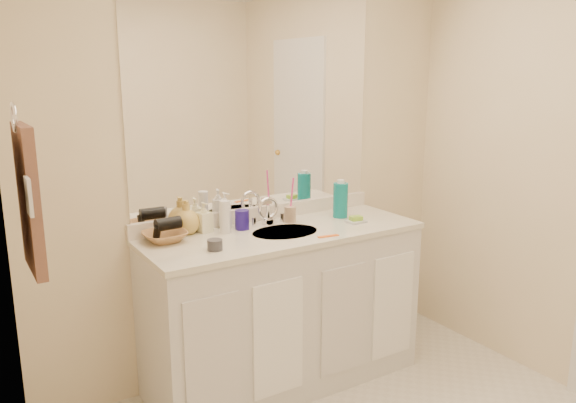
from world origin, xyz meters
The scene contains 25 objects.
wall_back centered at (0.00, 1.30, 1.20)m, with size 2.60×0.02×2.40m, color beige.
wall_left centered at (-1.30, 0.00, 1.20)m, with size 0.02×2.60×2.40m, color beige.
vanity_cabinet centered at (0.00, 1.02, 0.42)m, with size 1.50×0.55×0.85m, color silver.
countertop centered at (0.00, 1.02, 0.86)m, with size 1.52×0.57×0.03m, color silver.
backsplash centered at (0.00, 1.29, 0.92)m, with size 1.52×0.03×0.08m, color white.
sink_basin centered at (0.00, 1.00, 0.87)m, with size 0.37×0.37×0.02m, color beige.
faucet centered at (0.00, 1.18, 0.94)m, with size 0.02×0.02×0.11m, color silver.
mirror centered at (0.00, 1.29, 1.56)m, with size 1.48×0.01×1.20m, color white.
blue_mug centered at (-0.17, 1.17, 0.93)m, with size 0.08×0.08×0.11m, color navy.
tan_cup centered at (0.13, 1.16, 0.92)m, with size 0.07×0.07×0.09m, color tan.
toothbrush centered at (0.14, 1.16, 1.03)m, with size 0.01×0.01×0.21m, color #FE43A5.
mouthwash_bottle centered at (0.43, 1.10, 0.98)m, with size 0.09×0.09×0.20m, color #0B7B84.
soap_dish centered at (0.44, 0.95, 0.89)m, with size 0.10×0.08×0.01m, color silver.
green_soap centered at (0.44, 0.95, 0.90)m, with size 0.07×0.05×0.02m, color #8AC730.
orange_comb centered at (0.14, 0.81, 0.88)m, with size 0.12×0.02×0.00m, color orange.
dark_jar centered at (-0.45, 0.91, 0.91)m, with size 0.07×0.07×0.05m, color #3A3A41.
extra_white_bottle centered at (-0.28, 1.15, 0.97)m, with size 0.05×0.05×0.17m, color white.
soap_bottle_white centered at (-0.23, 1.24, 0.98)m, with size 0.08×0.08×0.20m, color white.
soap_bottle_cream centered at (-0.37, 1.23, 0.96)m, with size 0.07×0.07×0.16m, color #FAF7CB.
soap_bottle_yellow centered at (-0.46, 1.25, 0.97)m, with size 0.14×0.14×0.18m, color gold.
wicker_basket centered at (-0.61, 1.17, 0.91)m, with size 0.21×0.21×0.05m, color #9D6D3F.
hair_dryer centered at (-0.59, 1.17, 0.97)m, with size 0.06×0.06×0.13m, color black.
towel_ring centered at (-1.27, 0.77, 1.55)m, with size 0.11×0.11×0.01m, color silver.
hand_towel centered at (-1.25, 0.77, 1.25)m, with size 0.04×0.32×0.55m, color brown.
switch_plate centered at (-1.27, 0.57, 1.30)m, with size 0.01×0.09×0.13m, color silver.
Camera 1 is at (-1.50, -1.44, 1.71)m, focal length 35.00 mm.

